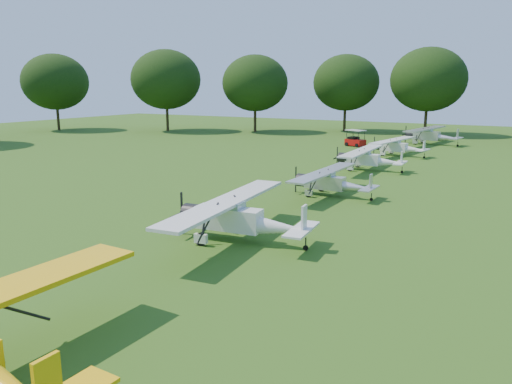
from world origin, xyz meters
TOP-DOWN VIEW (x-y plane):
  - ground at (0.00, 0.00)m, footprint 160.00×160.00m
  - tree_belt at (3.57, 0.16)m, footprint 137.36×130.27m
  - aircraft_3 at (0.45, -1.97)m, footprint 6.88×10.96m
  - aircraft_4 at (0.73, 9.63)m, footprint 5.74×9.12m
  - aircraft_5 at (-0.19, 21.04)m, footprint 6.11×9.71m
  - aircraft_6 at (-0.13, 31.60)m, footprint 5.93×9.39m
  - aircraft_7 at (0.91, 44.03)m, footprint 7.06×11.18m
  - golf_cart at (-6.75, 37.61)m, footprint 2.68×2.16m

SIDE VIEW (x-z plane):
  - ground at x=0.00m, z-range 0.00..0.00m
  - golf_cart at x=-6.75m, z-range -0.33..1.67m
  - aircraft_4 at x=0.73m, z-range 0.15..1.95m
  - aircraft_6 at x=-0.13m, z-range 0.16..2.00m
  - aircraft_5 at x=-0.19m, z-range 0.16..2.08m
  - aircraft_3 at x=0.45m, z-range 0.18..2.33m
  - aircraft_7 at x=0.91m, z-range 0.19..2.38m
  - tree_belt at x=3.57m, z-range 0.77..15.29m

